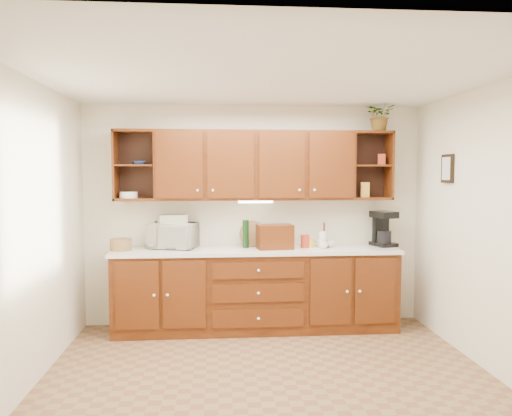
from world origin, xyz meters
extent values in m
plane|color=olive|center=(0.00, 0.00, 0.00)|extent=(4.00, 4.00, 0.00)
plane|color=white|center=(0.00, 0.00, 2.60)|extent=(4.00, 4.00, 0.00)
plane|color=beige|center=(0.00, 1.75, 1.30)|extent=(4.00, 0.00, 4.00)
plane|color=beige|center=(-2.00, 0.00, 1.30)|extent=(0.00, 3.50, 3.50)
plane|color=beige|center=(2.00, 0.00, 1.30)|extent=(0.00, 3.50, 3.50)
cube|color=#3B1606|center=(0.00, 1.45, 0.45)|extent=(3.20, 0.60, 0.90)
cube|color=white|center=(0.00, 1.44, 0.92)|extent=(3.24, 0.64, 0.04)
cube|color=#3B1606|center=(0.00, 1.58, 1.89)|extent=(2.30, 0.33, 0.80)
cube|color=black|center=(-1.38, 1.74, 1.89)|extent=(0.45, 0.02, 0.80)
cube|color=black|center=(1.38, 1.74, 1.89)|extent=(0.45, 0.02, 0.80)
cube|color=#3B1606|center=(-1.38, 1.58, 1.89)|extent=(0.43, 0.30, 0.02)
cube|color=#3B1606|center=(1.38, 1.58, 1.89)|extent=(0.43, 0.30, 0.02)
cube|color=#3B1606|center=(1.38, 1.58, 2.27)|extent=(0.45, 0.33, 0.03)
cube|color=white|center=(0.00, 1.53, 1.47)|extent=(0.40, 0.05, 0.02)
cube|color=black|center=(1.98, 0.90, 1.85)|extent=(0.03, 0.24, 0.30)
cylinder|color=olive|center=(-1.52, 1.45, 1.00)|extent=(0.25, 0.25, 0.13)
imported|color=beige|center=(-0.95, 1.57, 1.09)|extent=(0.61, 0.49, 0.29)
cube|color=#E2D36A|center=(-0.95, 1.57, 1.28)|extent=(0.35, 0.29, 0.09)
cylinder|color=black|center=(-0.12, 1.52, 1.10)|extent=(0.09, 0.09, 0.32)
cylinder|color=olive|center=(-0.03, 1.64, 0.95)|extent=(0.31, 0.11, 0.30)
cube|color=#3B1606|center=(0.21, 1.41, 1.08)|extent=(0.42, 0.29, 0.28)
cylinder|color=#3B1606|center=(0.79, 1.48, 1.08)|extent=(0.02, 0.02, 0.29)
cylinder|color=#3B1606|center=(0.79, 1.48, 0.95)|extent=(0.12, 0.12, 0.02)
imported|color=white|center=(0.87, 1.49, 0.98)|extent=(0.13, 0.13, 0.08)
imported|color=white|center=(0.74, 1.53, 0.98)|extent=(0.13, 0.13, 0.08)
imported|color=white|center=(0.77, 1.40, 0.98)|extent=(0.13, 0.13, 0.08)
cylinder|color=#A73018|center=(0.57, 1.47, 1.01)|extent=(0.12, 0.12, 0.15)
cylinder|color=white|center=(0.77, 1.43, 1.04)|extent=(0.10, 0.10, 0.19)
cylinder|color=gold|center=(0.64, 1.48, 0.99)|extent=(0.10, 0.10, 0.10)
cube|color=black|center=(1.52, 1.53, 0.96)|extent=(0.30, 0.34, 0.04)
cube|color=black|center=(1.52, 1.64, 1.14)|extent=(0.21, 0.12, 0.35)
cube|color=black|center=(1.52, 1.53, 1.31)|extent=(0.30, 0.34, 0.08)
cylinder|color=black|center=(1.52, 1.51, 1.05)|extent=(0.21, 0.21, 0.15)
imported|color=#26478B|center=(-1.32, 1.58, 1.92)|extent=(0.18, 0.18, 0.04)
cylinder|color=white|center=(-1.45, 1.57, 1.56)|extent=(0.26, 0.26, 0.07)
cube|color=gold|center=(1.30, 1.56, 1.61)|extent=(0.11, 0.09, 0.17)
cube|color=#A73018|center=(1.49, 1.55, 1.96)|extent=(0.10, 0.09, 0.13)
imported|color=#999999|center=(1.46, 1.54, 2.47)|extent=(0.40, 0.37, 0.37)
camera|label=1|loc=(-0.45, -4.19, 1.80)|focal=35.00mm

